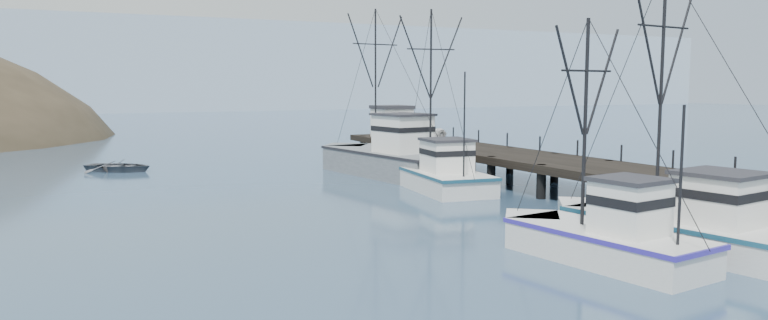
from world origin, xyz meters
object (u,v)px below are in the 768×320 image
pier_shed (392,121)px  pickup_truck (418,132)px  trawler_far (437,175)px  motorboat (119,171)px  trawler_near (679,228)px  pier (524,159)px  work_vessel (386,159)px  trawler_mid (599,239)px

pier_shed → pickup_truck: 4.65m
trawler_far → motorboat: bearing=134.0°
trawler_near → motorboat: trawler_near is taller
pier → work_vessel: 10.31m
pier_shed → motorboat: bearing=175.6°
trawler_mid → pickup_truck: size_ratio=1.76×
trawler_near → trawler_far: (-0.56, 18.38, 0.00)m
trawler_near → trawler_mid: 4.41m
pier → trawler_near: trawler_near is taller
pickup_truck → pier: bearing=166.8°
pier → pickup_truck: size_ratio=8.22×
pier_shed → pier: bearing=-87.3°
trawler_mid → trawler_far: 18.90m
pier → trawler_far: size_ratio=3.74×
trawler_far → pier_shed: trawler_far is taller
trawler_far → motorboat: trawler_far is taller
trawler_far → motorboat: size_ratio=2.27×
pier_shed → motorboat: 22.93m
work_vessel → pier_shed: bearing=61.0°
trawler_near → work_vessel: 25.46m
pier → pickup_truck: 13.15m
pier → pickup_truck: (-0.72, 13.09, 1.05)m
work_vessel → pier: bearing=-54.3°
trawler_far → motorboat: (-17.51, 18.16, -0.82)m
trawler_mid → work_vessel: size_ratio=0.63×
trawler_mid → pickup_truck: 31.69m
motorboat → pickup_truck: bearing=-68.4°
motorboat → pier: bearing=-92.5°
trawler_near → trawler_far: bearing=91.7°
pier → pier_shed: size_ratio=13.75×
trawler_far → pier: bearing=-12.3°
motorboat → pier_shed: bearing=-57.2°
trawler_near → work_vessel: (-0.63, 25.45, 0.41)m
pier → trawler_far: trawler_far is taller
work_vessel → trawler_far: bearing=-89.4°
trawler_far → trawler_mid: bearing=-101.8°
pier_shed → motorboat: (-22.60, 1.76, -3.42)m
trawler_near → pier_shed: size_ratio=3.71×
pickup_truck → work_vessel: bearing=115.4°
pier → motorboat: size_ratio=8.49×
pier → work_vessel: work_vessel is taller
trawler_far → pickup_truck: 13.04m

